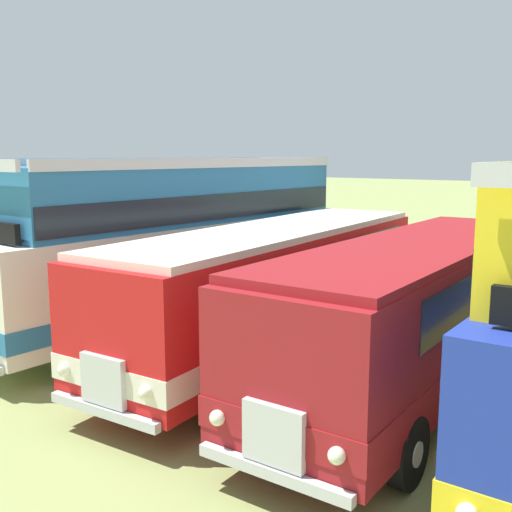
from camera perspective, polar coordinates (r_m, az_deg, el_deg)
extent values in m
cube|color=silver|center=(16.27, -7.38, -0.82)|extent=(3.08, 11.29, 2.30)
cube|color=teal|center=(16.39, -7.33, -2.89)|extent=(3.12, 11.34, 0.44)
cube|color=#19232D|center=(16.45, -6.41, 1.43)|extent=(2.98, 8.90, 0.76)
cube|color=teal|center=(16.22, -6.88, 5.92)|extent=(2.93, 10.39, 1.50)
cube|color=silver|center=(19.70, 2.91, 8.92)|extent=(2.40, 0.22, 0.24)
cube|color=silver|center=(15.35, -3.78, 8.76)|extent=(0.63, 10.27, 0.24)
cube|color=silver|center=(17.07, -9.77, 8.71)|extent=(0.63, 10.27, 0.24)
cube|color=#19232D|center=(16.24, -6.86, 4.86)|extent=(2.97, 10.29, 0.64)
cylinder|color=black|center=(13.25, -16.44, -8.80)|extent=(0.33, 1.05, 1.04)
cylinder|color=silver|center=(13.13, -16.06, -8.95)|extent=(0.04, 0.36, 0.36)
cylinder|color=black|center=(15.13, -21.44, -6.79)|extent=(0.33, 1.05, 1.04)
cylinder|color=silver|center=(15.26, -21.72, -6.67)|extent=(0.04, 0.36, 0.36)
cylinder|color=black|center=(18.59, 3.68, -3.18)|extent=(0.33, 1.05, 1.04)
cylinder|color=silver|center=(18.51, 4.05, -3.24)|extent=(0.04, 0.36, 0.36)
cylinder|color=black|center=(19.98, -1.72, -2.27)|extent=(0.33, 1.05, 1.04)
cylinder|color=silver|center=(20.07, -2.04, -2.22)|extent=(0.04, 0.36, 0.36)
cube|color=red|center=(13.83, 1.97, -2.58)|extent=(3.13, 10.70, 2.30)
cube|color=silver|center=(13.97, 1.96, -4.99)|extent=(3.17, 10.75, 0.44)
cube|color=#19232D|center=(14.06, 2.81, 0.10)|extent=(3.01, 8.31, 0.76)
cube|color=#19232D|center=(9.68, -14.04, -4.20)|extent=(2.20, 0.23, 0.90)
cube|color=silver|center=(9.97, -14.21, -11.32)|extent=(0.91, 0.17, 0.80)
cube|color=silver|center=(10.14, -14.22, -14.01)|extent=(2.30, 0.28, 0.16)
sphere|color=#EAEACC|center=(9.36, -10.38, -12.57)|extent=(0.22, 0.22, 0.22)
sphere|color=#EAEACC|center=(10.61, -17.64, -10.20)|extent=(0.22, 0.22, 0.22)
cube|color=silver|center=(13.63, 2.00, 2.44)|extent=(3.06, 10.30, 0.14)
cylinder|color=black|center=(10.62, -3.01, -13.07)|extent=(0.34, 1.05, 1.04)
cylinder|color=silver|center=(10.54, -2.32, -13.24)|extent=(0.04, 0.36, 0.36)
cylinder|color=black|center=(12.02, -12.11, -10.53)|extent=(0.34, 1.05, 1.04)
cylinder|color=silver|center=(12.12, -12.63, -10.38)|extent=(0.04, 0.36, 0.36)
cylinder|color=black|center=(16.69, 11.53, -4.83)|extent=(0.34, 1.05, 1.04)
cylinder|color=silver|center=(16.64, 12.01, -4.89)|extent=(0.04, 0.36, 0.36)
cylinder|color=black|center=(17.61, 4.52, -3.90)|extent=(0.34, 1.05, 1.04)
cylinder|color=silver|center=(17.68, 4.09, -3.85)|extent=(0.04, 0.36, 0.36)
cube|color=maroon|center=(12.08, 15.11, -4.70)|extent=(2.66, 10.08, 2.30)
cube|color=maroon|center=(12.24, 14.99, -7.42)|extent=(2.70, 10.12, 0.44)
cube|color=#19232D|center=(12.32, 15.87, -1.60)|extent=(2.65, 7.68, 0.76)
cube|color=#19232D|center=(7.58, 2.16, -7.71)|extent=(2.20, 0.13, 0.90)
cube|color=silver|center=(7.96, 1.65, -16.54)|extent=(0.90, 0.13, 0.80)
cube|color=silver|center=(8.17, 1.51, -19.76)|extent=(2.30, 0.18, 0.16)
sphere|color=#EAEACC|center=(7.55, 7.61, -18.16)|extent=(0.22, 0.22, 0.22)
sphere|color=#EAEACC|center=(8.43, -3.67, -14.99)|extent=(0.22, 0.22, 0.22)
cube|color=maroon|center=(11.84, 15.36, 1.04)|extent=(2.61, 9.68, 0.14)
cylinder|color=black|center=(9.08, 14.10, -17.46)|extent=(0.30, 1.04, 1.04)
cylinder|color=silver|center=(9.04, 15.02, -17.64)|extent=(0.03, 0.36, 0.36)
cylinder|color=black|center=(10.03, 1.35, -14.47)|extent=(0.30, 1.04, 1.04)
cylinder|color=silver|center=(10.11, 0.62, -14.27)|extent=(0.03, 0.36, 0.36)
cylinder|color=black|center=(15.68, 15.05, -5.89)|extent=(0.30, 1.04, 1.04)
cylinder|color=silver|center=(15.73, 14.53, -5.82)|extent=(0.03, 0.36, 0.36)
cylinder|color=black|center=(8.54, 20.74, -19.64)|extent=(0.28, 1.04, 1.04)
cylinder|color=silver|center=(8.58, 19.71, -19.46)|extent=(0.02, 0.36, 0.36)
cylinder|color=#8C704C|center=(25.14, 1.58, 0.18)|extent=(0.08, 0.08, 1.05)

